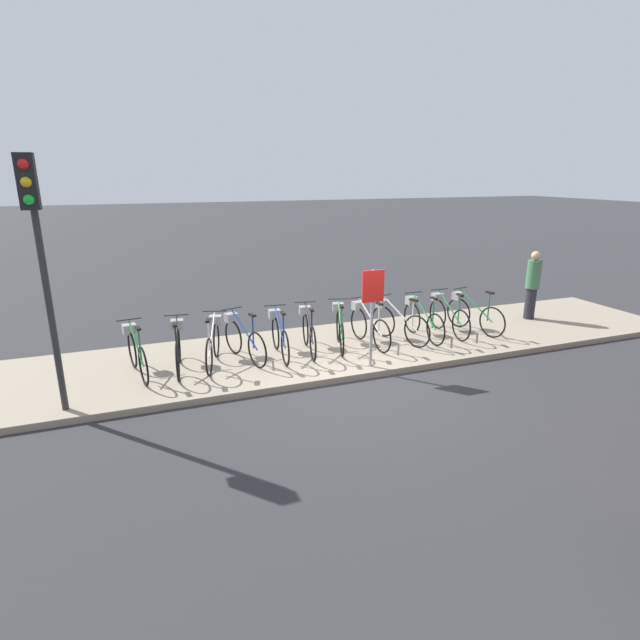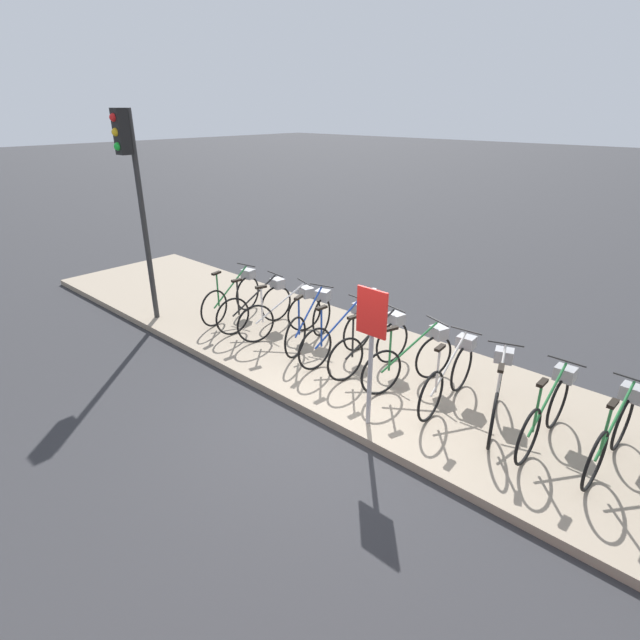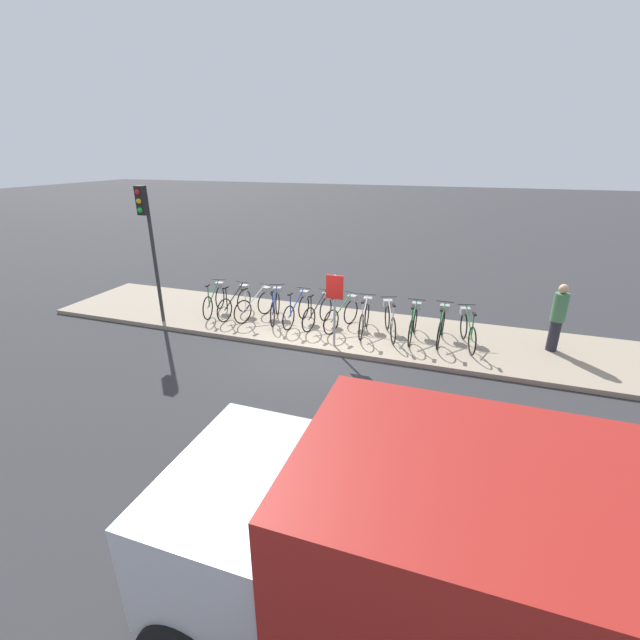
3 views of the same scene
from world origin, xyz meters
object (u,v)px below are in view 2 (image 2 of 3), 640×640
at_px(parked_bicycle_3, 311,320).
at_px(parked_bicycle_7, 450,373).
at_px(parked_bicycle_4, 341,333).
at_px(parked_bicycle_8, 498,391).
at_px(parked_bicycle_1, 259,304).
at_px(parked_bicycle_2, 285,312).
at_px(parked_bicycle_6, 413,357).
at_px(traffic_light, 132,175).
at_px(parked_bicycle_0, 234,295).
at_px(parked_bicycle_10, 614,431).
at_px(sign_post, 371,335).
at_px(parked_bicycle_5, 374,344).
at_px(parked_bicycle_9, 548,409).

xyz_separation_m(parked_bicycle_3, parked_bicycle_7, (2.73, -0.07, 0.00)).
height_order(parked_bicycle_3, parked_bicycle_4, same).
height_order(parked_bicycle_7, parked_bicycle_8, same).
bearing_deg(parked_bicycle_8, parked_bicycle_3, 178.63).
bearing_deg(parked_bicycle_1, parked_bicycle_7, 0.66).
bearing_deg(parked_bicycle_2, parked_bicycle_4, 0.18).
relative_size(parked_bicycle_3, parked_bicycle_6, 1.01).
bearing_deg(traffic_light, parked_bicycle_2, 26.18).
xyz_separation_m(parked_bicycle_0, parked_bicycle_10, (6.78, 0.09, 0.00)).
xyz_separation_m(parked_bicycle_2, parked_bicycle_8, (4.01, -0.01, 0.00)).
distance_m(parked_bicycle_6, parked_bicycle_10, 2.69).
relative_size(parked_bicycle_4, traffic_light, 0.44).
height_order(parked_bicycle_6, sign_post, sign_post).
xyz_separation_m(parked_bicycle_0, parked_bicycle_7, (4.73, 0.04, 0.00)).
bearing_deg(traffic_light, parked_bicycle_5, 15.97).
xyz_separation_m(parked_bicycle_8, sign_post, (-1.21, -1.19, 0.84)).
height_order(parked_bicycle_1, traffic_light, traffic_light).
height_order(parked_bicycle_1, parked_bicycle_7, same).
xyz_separation_m(parked_bicycle_4, parked_bicycle_7, (1.99, 0.00, 0.00)).
relative_size(parked_bicycle_6, sign_post, 0.86).
bearing_deg(sign_post, parked_bicycle_6, 95.58).
bearing_deg(traffic_light, parked_bicycle_3, 22.90).
xyz_separation_m(parked_bicycle_4, parked_bicycle_5, (0.64, 0.04, 0.00)).
height_order(parked_bicycle_5, sign_post, sign_post).
relative_size(parked_bicycle_10, sign_post, 0.90).
relative_size(parked_bicycle_0, parked_bicycle_2, 1.03).
height_order(parked_bicycle_1, parked_bicycle_10, same).
bearing_deg(parked_bicycle_9, sign_post, -147.10).
relative_size(parked_bicycle_4, parked_bicycle_9, 1.00).
bearing_deg(parked_bicycle_0, sign_post, -15.45).
bearing_deg(parked_bicycle_4, parked_bicycle_1, -178.72).
bearing_deg(sign_post, parked_bicycle_5, 123.98).
distance_m(parked_bicycle_4, parked_bicycle_6, 1.35).
bearing_deg(traffic_light, parked_bicycle_4, 17.92).
bearing_deg(parked_bicycle_0, parked_bicycle_6, 1.27).
bearing_deg(parked_bicycle_0, parked_bicycle_2, 1.32).
bearing_deg(parked_bicycle_4, parked_bicycle_3, 174.65).
xyz_separation_m(parked_bicycle_2, parked_bicycle_3, (0.59, 0.07, 0.00)).
height_order(parked_bicycle_4, parked_bicycle_10, same).
distance_m(parked_bicycle_2, parked_bicycle_5, 1.97).
xyz_separation_m(parked_bicycle_5, parked_bicycle_9, (2.68, -0.05, 0.00)).
distance_m(parked_bicycle_4, parked_bicycle_5, 0.64).
xyz_separation_m(parked_bicycle_5, sign_post, (0.84, -1.24, 0.84)).
xyz_separation_m(parked_bicycle_5, parked_bicycle_7, (1.35, -0.04, 0.00)).
xyz_separation_m(parked_bicycle_8, traffic_light, (-6.54, -1.23, 2.31)).
bearing_deg(parked_bicycle_8, parked_bicycle_4, 179.72).
relative_size(parked_bicycle_8, sign_post, 0.85).
xyz_separation_m(parked_bicycle_9, traffic_light, (-7.18, -1.24, 2.31)).
height_order(parked_bicycle_2, traffic_light, traffic_light).
relative_size(parked_bicycle_2, sign_post, 0.86).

